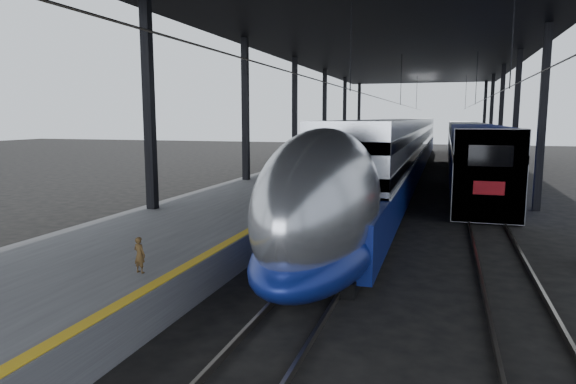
% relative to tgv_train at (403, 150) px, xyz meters
% --- Properties ---
extents(ground, '(160.00, 160.00, 0.00)m').
position_rel_tgv_train_xyz_m(ground, '(-2.00, -28.57, -2.08)').
color(ground, black).
rests_on(ground, ground).
extents(platform, '(6.00, 80.00, 1.00)m').
position_rel_tgv_train_xyz_m(platform, '(-5.50, -8.57, -1.58)').
color(platform, '#4C4C4F').
rests_on(platform, ground).
extents(yellow_strip, '(0.30, 80.00, 0.01)m').
position_rel_tgv_train_xyz_m(yellow_strip, '(-2.70, -8.57, -1.07)').
color(yellow_strip, gold).
rests_on(yellow_strip, platform).
extents(rails, '(6.52, 80.00, 0.16)m').
position_rel_tgv_train_xyz_m(rails, '(2.50, -8.57, -2.00)').
color(rails, slate).
rests_on(rails, ground).
extents(canopy, '(18.00, 75.00, 9.47)m').
position_rel_tgv_train_xyz_m(canopy, '(-0.10, -8.57, 7.04)').
color(canopy, black).
rests_on(canopy, ground).
extents(tgv_train, '(3.10, 65.20, 4.44)m').
position_rel_tgv_train_xyz_m(tgv_train, '(0.00, 0.00, 0.00)').
color(tgv_train, '#ADB0B5').
rests_on(tgv_train, ground).
extents(second_train, '(2.98, 56.05, 4.10)m').
position_rel_tgv_train_xyz_m(second_train, '(5.00, 9.17, -0.00)').
color(second_train, navy).
rests_on(second_train, ground).
extents(child, '(0.34, 0.26, 0.85)m').
position_rel_tgv_train_xyz_m(child, '(-3.48, -31.12, -0.65)').
color(child, '#453017').
rests_on(child, platform).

